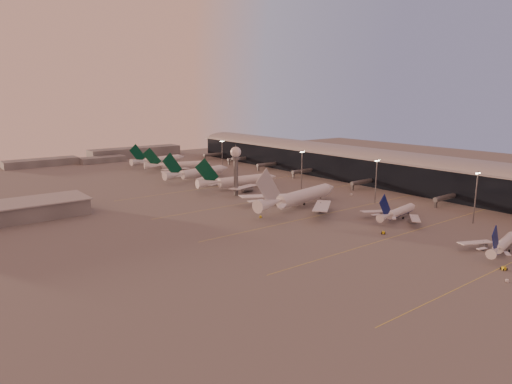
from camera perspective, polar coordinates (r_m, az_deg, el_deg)
ground at (r=191.82m, az=17.47°, el=-6.65°), size 700.00×700.00×0.00m
taxiway_markings at (r=247.69m, az=10.89°, el=-2.14°), size 180.00×185.25×0.02m
terminal at (r=338.43m, az=12.89°, el=3.34°), size 57.00×362.00×23.04m
radar_tower at (r=274.28m, az=-2.54°, el=3.88°), size 6.40×6.40×31.10m
mast_a at (r=237.16m, az=25.77°, el=-0.35°), size 3.60×0.56×25.00m
mast_b at (r=263.20m, az=14.79°, el=1.56°), size 3.60×0.56×25.00m
mast_c at (r=295.91m, az=5.75°, el=3.01°), size 3.60×0.56×25.00m
mast_d at (r=364.79m, az=-4.25°, el=4.72°), size 3.60×0.56×25.00m
distant_horizon at (r=457.56m, az=-17.78°, el=4.40°), size 165.00×37.50×9.00m
narrowbody_near at (r=200.48m, az=28.50°, el=-5.91°), size 35.92×28.40×14.17m
narrowbody_mid at (r=233.04m, az=17.35°, el=-2.59°), size 38.66×30.61×15.20m
widebody_white at (r=247.31m, az=5.48°, el=-0.97°), size 70.36×55.82×25.04m
greentail_a at (r=296.80m, az=-2.17°, el=1.15°), size 59.97×48.25×21.79m
greentail_b at (r=332.01m, az=-7.22°, el=2.22°), size 59.60×47.76×21.78m
greentail_c at (r=372.95m, az=-9.71°, el=3.14°), size 52.38×41.68×19.60m
greentail_d at (r=404.80m, az=-12.01°, el=3.76°), size 56.33×45.07×20.67m
gsv_truck_a at (r=171.49m, az=28.89°, el=-9.50°), size 4.93×3.79×1.90m
gsv_tug_near at (r=182.04m, az=28.57°, el=-8.40°), size 3.78×4.55×1.12m
gsv_tug_mid at (r=208.07m, az=15.63°, el=-4.92°), size 4.06×4.43×1.09m
gsv_truck_b at (r=254.07m, az=17.43°, el=-1.88°), size 5.35×2.41×2.09m
gsv_truck_c at (r=226.79m, az=0.59°, el=-2.94°), size 5.22×4.91×2.13m
gsv_catering_b at (r=282.50m, az=11.86°, el=0.01°), size 5.83×3.62×4.44m
gsv_tug_far at (r=264.71m, az=3.29°, el=-0.93°), size 3.74×3.67×0.94m
gsv_tug_hangar at (r=325.15m, az=0.80°, el=1.52°), size 4.51×3.40×1.15m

